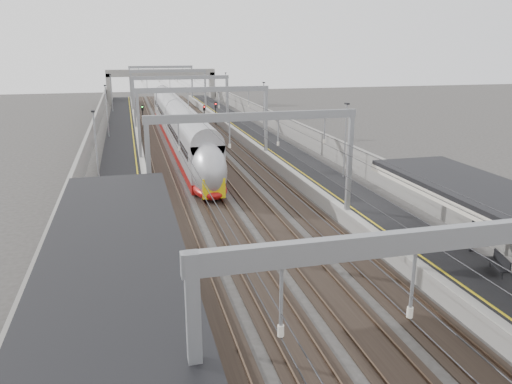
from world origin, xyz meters
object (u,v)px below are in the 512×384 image
bench (499,262)px  signal_green (143,113)px  overbridge (161,77)px  train (180,130)px

bench → signal_green: (-14.46, 53.93, 0.87)m
overbridge → signal_green: (-5.20, -34.68, -2.89)m
signal_green → overbridge: bearing=81.5°
train → signal_green: (-3.70, 14.22, 0.31)m
overbridge → bench: overbridge is taller
signal_green → train: bearing=-75.4°
train → bench: 41.15m
overbridge → train: bearing=-91.8°
signal_green → bench: bearing=-75.0°
train → signal_green: train is taller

